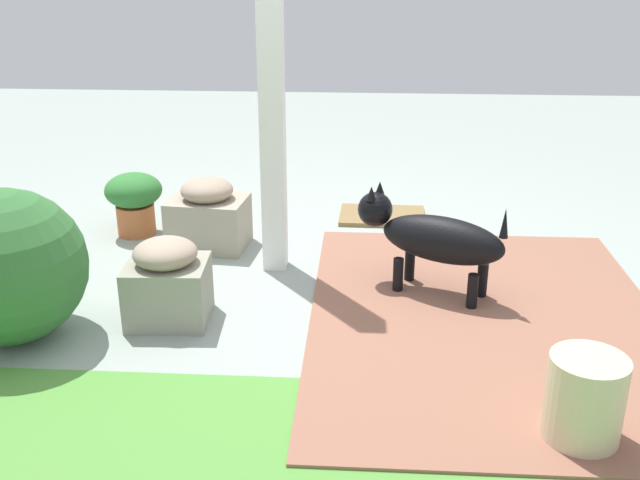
{
  "coord_description": "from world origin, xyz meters",
  "views": [
    {
      "loc": [
        -0.28,
        3.82,
        1.79
      ],
      "look_at": [
        -0.04,
        0.0,
        0.27
      ],
      "focal_mm": 41.5,
      "sensor_mm": 36.0,
      "label": 1
    }
  ],
  "objects_px": {
    "ceramic_urn": "(584,400)",
    "stone_planter_nearest": "(208,216)",
    "stone_planter_mid": "(168,282)",
    "terracotta_pot_broad": "(134,199)",
    "round_shrub": "(7,267)",
    "doormat": "(382,216)",
    "porch_pillar": "(271,83)",
    "dog": "(432,237)"
  },
  "relations": [
    {
      "from": "dog",
      "to": "doormat",
      "type": "bearing_deg",
      "value": -78.87
    },
    {
      "from": "doormat",
      "to": "porch_pillar",
      "type": "bearing_deg",
      "value": 54.16
    },
    {
      "from": "ceramic_urn",
      "to": "stone_planter_nearest",
      "type": "bearing_deg",
      "value": -45.76
    },
    {
      "from": "stone_planter_mid",
      "to": "ceramic_urn",
      "type": "bearing_deg",
      "value": 154.36
    },
    {
      "from": "stone_planter_mid",
      "to": "doormat",
      "type": "xyz_separation_m",
      "value": [
        -1.11,
        -1.62,
        -0.2
      ]
    },
    {
      "from": "ceramic_urn",
      "to": "terracotta_pot_broad",
      "type": "bearing_deg",
      "value": -41.29
    },
    {
      "from": "ceramic_urn",
      "to": "round_shrub",
      "type": "bearing_deg",
      "value": -14.51
    },
    {
      "from": "dog",
      "to": "doormat",
      "type": "distance_m",
      "value": 1.28
    },
    {
      "from": "porch_pillar",
      "to": "ceramic_urn",
      "type": "relative_size",
      "value": 6.06
    },
    {
      "from": "dog",
      "to": "doormat",
      "type": "height_order",
      "value": "dog"
    },
    {
      "from": "terracotta_pot_broad",
      "to": "doormat",
      "type": "relative_size",
      "value": 0.7
    },
    {
      "from": "terracotta_pot_broad",
      "to": "stone_planter_nearest",
      "type": "bearing_deg",
      "value": 159.98
    },
    {
      "from": "stone_planter_mid",
      "to": "round_shrub",
      "type": "relative_size",
      "value": 0.59
    },
    {
      "from": "dog",
      "to": "doormat",
      "type": "xyz_separation_m",
      "value": [
        0.24,
        -1.22,
        -0.32
      ]
    },
    {
      "from": "round_shrub",
      "to": "dog",
      "type": "xyz_separation_m",
      "value": [
        -2.06,
        -0.63,
        -0.04
      ]
    },
    {
      "from": "stone_planter_nearest",
      "to": "round_shrub",
      "type": "relative_size",
      "value": 0.68
    },
    {
      "from": "ceramic_urn",
      "to": "doormat",
      "type": "height_order",
      "value": "ceramic_urn"
    },
    {
      "from": "porch_pillar",
      "to": "dog",
      "type": "distance_m",
      "value": 1.21
    },
    {
      "from": "ceramic_urn",
      "to": "doormat",
      "type": "distance_m",
      "value": 2.61
    },
    {
      "from": "doormat",
      "to": "terracotta_pot_broad",
      "type": "bearing_deg",
      "value": 14.18
    },
    {
      "from": "round_shrub",
      "to": "doormat",
      "type": "bearing_deg",
      "value": -134.57
    },
    {
      "from": "porch_pillar",
      "to": "dog",
      "type": "relative_size",
      "value": 2.69
    },
    {
      "from": "stone_planter_mid",
      "to": "terracotta_pot_broad",
      "type": "height_order",
      "value": "stone_planter_mid"
    },
    {
      "from": "stone_planter_mid",
      "to": "dog",
      "type": "relative_size",
      "value": 0.54
    },
    {
      "from": "porch_pillar",
      "to": "round_shrub",
      "type": "distance_m",
      "value": 1.66
    },
    {
      "from": "stone_planter_mid",
      "to": "terracotta_pot_broad",
      "type": "bearing_deg",
      "value": -66.09
    },
    {
      "from": "ceramic_urn",
      "to": "dog",
      "type": "bearing_deg",
      "value": -69.1
    },
    {
      "from": "stone_planter_nearest",
      "to": "doormat",
      "type": "distance_m",
      "value": 1.28
    },
    {
      "from": "round_shrub",
      "to": "terracotta_pot_broad",
      "type": "distance_m",
      "value": 1.44
    },
    {
      "from": "round_shrub",
      "to": "doormat",
      "type": "height_order",
      "value": "round_shrub"
    },
    {
      "from": "doormat",
      "to": "ceramic_urn",
      "type": "bearing_deg",
      "value": 106.26
    },
    {
      "from": "dog",
      "to": "ceramic_urn",
      "type": "xyz_separation_m",
      "value": [
        -0.49,
        1.28,
        -0.16
      ]
    },
    {
      "from": "round_shrub",
      "to": "stone_planter_mid",
      "type": "bearing_deg",
      "value": -162.2
    },
    {
      "from": "porch_pillar",
      "to": "stone_planter_mid",
      "type": "distance_m",
      "value": 1.23
    },
    {
      "from": "stone_planter_nearest",
      "to": "stone_planter_mid",
      "type": "xyz_separation_m",
      "value": [
        0.0,
        1.01,
        0.0
      ]
    },
    {
      "from": "stone_planter_nearest",
      "to": "terracotta_pot_broad",
      "type": "bearing_deg",
      "value": -20.02
    },
    {
      "from": "porch_pillar",
      "to": "round_shrub",
      "type": "xyz_separation_m",
      "value": [
        1.16,
        0.94,
        -0.72
      ]
    },
    {
      "from": "stone_planter_mid",
      "to": "porch_pillar",
      "type": "bearing_deg",
      "value": -122.81
    },
    {
      "from": "stone_planter_nearest",
      "to": "stone_planter_mid",
      "type": "bearing_deg",
      "value": 89.98
    },
    {
      "from": "stone_planter_nearest",
      "to": "porch_pillar",
      "type": "bearing_deg",
      "value": 147.61
    },
    {
      "from": "dog",
      "to": "ceramic_urn",
      "type": "distance_m",
      "value": 1.38
    },
    {
      "from": "porch_pillar",
      "to": "dog",
      "type": "bearing_deg",
      "value": 160.49
    }
  ]
}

